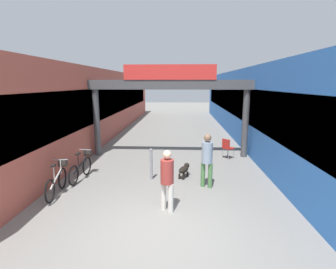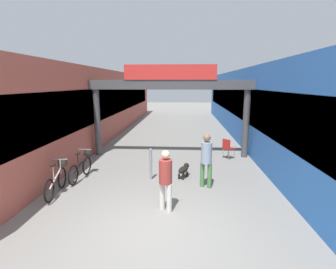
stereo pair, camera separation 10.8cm
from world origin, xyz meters
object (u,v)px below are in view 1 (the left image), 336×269
Objects in this scene: pedestrian_with_dog at (207,157)px; cafe_chair_red_nearer at (227,147)px; bollard_post_metal at (151,164)px; bicycle_silver_nearest at (58,180)px; bicycle_black_second at (82,167)px; dog_on_leash at (184,169)px; pedestrian_companion at (167,177)px.

pedestrian_with_dog is 1.95× the size of cafe_chair_red_nearer.
pedestrian_with_dog reaches higher than bollard_post_metal.
bicycle_silver_nearest is 6.98m from cafe_chair_red_nearer.
pedestrian_with_dog is 1.03× the size of bicycle_black_second.
bicycle_black_second is 2.42m from bollard_post_metal.
dog_on_leash is at bearing 11.96° from bollard_post_metal.
bicycle_black_second reaches higher than dog_on_leash.
pedestrian_with_dog is 1.03× the size of bicycle_silver_nearest.
cafe_chair_red_nearer is at bearing 64.36° from pedestrian_companion.
pedestrian_with_dog is 1.30m from dog_on_leash.
cafe_chair_red_nearer reaches higher than dog_on_leash.
pedestrian_with_dog reaches higher than pedestrian_companion.
dog_on_leash is 3.57m from bicycle_black_second.
bicycle_black_second is at bearing -175.08° from dog_on_leash.
pedestrian_with_dog is 1.98m from bollard_post_metal.
cafe_chair_red_nearer is at bearing 35.20° from bicycle_silver_nearest.
bicycle_black_second is 1.53× the size of bollard_post_metal.
pedestrian_companion is 2.37m from bollard_post_metal.
pedestrian_with_dog is 3.52m from cafe_chair_red_nearer.
dog_on_leash is at bearing -127.84° from cafe_chair_red_nearer.
bicycle_silver_nearest is (-4.50, -0.74, -0.56)m from pedestrian_with_dog.
bollard_post_metal is (-0.67, 2.24, -0.36)m from pedestrian_companion.
dog_on_leash is 0.40× the size of bicycle_silver_nearest.
bicycle_black_second is 6.11m from cafe_chair_red_nearer.
bicycle_silver_nearest reaches higher than dog_on_leash.
bicycle_silver_nearest is at bearing 164.85° from pedestrian_companion.
dog_on_leash is 0.61× the size of bollard_post_metal.
pedestrian_with_dog reaches higher than bicycle_black_second.
cafe_chair_red_nearer is (1.20, 3.28, -0.45)m from pedestrian_with_dog.
pedestrian_companion is 1.47× the size of bollard_post_metal.
pedestrian_with_dog reaches higher than cafe_chair_red_nearer.
pedestrian_companion is 2.60m from dog_on_leash.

